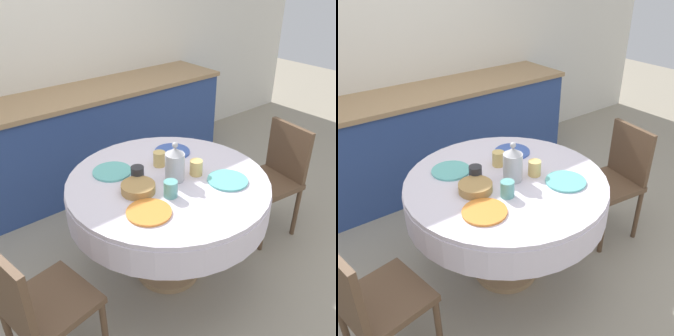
# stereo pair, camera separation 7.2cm
# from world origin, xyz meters

# --- Properties ---
(ground_plane) EXTENTS (12.00, 12.00, 0.00)m
(ground_plane) POSITION_xyz_m (0.00, 0.00, 0.00)
(ground_plane) COLOR #9E937F
(wall_back) EXTENTS (7.00, 0.05, 2.60)m
(wall_back) POSITION_xyz_m (0.00, 1.78, 1.30)
(wall_back) COLOR silver
(wall_back) RESTS_ON ground_plane
(kitchen_counter) EXTENTS (3.24, 0.64, 0.92)m
(kitchen_counter) POSITION_xyz_m (0.00, 1.45, 0.46)
(kitchen_counter) COLOR #2D4784
(kitchen_counter) RESTS_ON ground_plane
(dining_table) EXTENTS (1.26, 1.26, 0.76)m
(dining_table) POSITION_xyz_m (0.00, 0.00, 0.64)
(dining_table) COLOR tan
(dining_table) RESTS_ON ground_plane
(chair_left) EXTENTS (0.45, 0.45, 0.89)m
(chair_left) POSITION_xyz_m (0.96, -0.13, 0.50)
(chair_left) COLOR brown
(chair_left) RESTS_ON ground_plane
(chair_right) EXTENTS (0.46, 0.46, 0.89)m
(chair_right) POSITION_xyz_m (-0.95, -0.16, 0.50)
(chair_right) COLOR brown
(chair_right) RESTS_ON ground_plane
(plate_near_left) EXTENTS (0.25, 0.25, 0.01)m
(plate_near_left) POSITION_xyz_m (-0.30, -0.21, 0.77)
(plate_near_left) COLOR orange
(plate_near_left) RESTS_ON dining_table
(cup_near_left) EXTENTS (0.08, 0.08, 0.10)m
(cup_near_left) POSITION_xyz_m (-0.11, -0.15, 0.81)
(cup_near_left) COLOR #5BA39E
(cup_near_left) RESTS_ON dining_table
(plate_near_right) EXTENTS (0.25, 0.25, 0.01)m
(plate_near_right) POSITION_xyz_m (0.27, -0.25, 0.77)
(plate_near_right) COLOR #60BCB7
(plate_near_right) RESTS_ON dining_table
(cup_near_right) EXTENTS (0.08, 0.08, 0.10)m
(cup_near_right) POSITION_xyz_m (0.17, -0.06, 0.81)
(cup_near_right) COLOR #DBB766
(cup_near_right) RESTS_ON dining_table
(plate_far_left) EXTENTS (0.25, 0.25, 0.01)m
(plate_far_left) POSITION_xyz_m (-0.22, 0.29, 0.77)
(plate_far_left) COLOR #60BCB7
(plate_far_left) RESTS_ON dining_table
(cup_far_left) EXTENTS (0.08, 0.08, 0.10)m
(cup_far_left) POSITION_xyz_m (-0.16, 0.10, 0.81)
(cup_far_left) COLOR #28282D
(cup_far_left) RESTS_ON dining_table
(plate_far_right) EXTENTS (0.25, 0.25, 0.01)m
(plate_far_right) POSITION_xyz_m (0.25, 0.26, 0.77)
(plate_far_right) COLOR #3856AD
(plate_far_right) RESTS_ON dining_table
(cup_far_right) EXTENTS (0.08, 0.08, 0.10)m
(cup_far_right) POSITION_xyz_m (0.07, 0.17, 0.81)
(cup_far_right) COLOR #DBB766
(cup_far_right) RESTS_ON dining_table
(coffee_carafe) EXTENTS (0.12, 0.12, 0.25)m
(coffee_carafe) POSITION_xyz_m (0.03, -0.03, 0.87)
(coffee_carafe) COLOR #B2B2B7
(coffee_carafe) RESTS_ON dining_table
(bread_basket) EXTENTS (0.20, 0.20, 0.05)m
(bread_basket) POSITION_xyz_m (-0.22, 0.00, 0.79)
(bread_basket) COLOR #AD844C
(bread_basket) RESTS_ON dining_table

